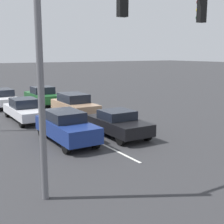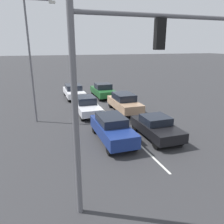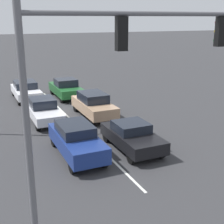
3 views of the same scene
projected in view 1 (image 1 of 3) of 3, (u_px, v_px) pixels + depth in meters
ground_plane at (42, 114)px, 22.87m from camera, size 240.00×240.00×0.00m
lane_stripe_left_divider at (57, 122)px, 20.29m from camera, size 0.12×18.16×0.01m
car_black_leftlane_front at (118, 123)px, 16.65m from camera, size 1.85×4.07×1.40m
car_navy_midlane_front at (66, 126)px, 15.52m from camera, size 1.72×4.47×1.57m
car_silver_midlane_second at (25, 110)px, 20.53m from camera, size 1.73×4.78×1.47m
car_tan_leftlane_second at (74, 105)px, 21.76m from camera, size 1.79×4.55×1.63m
car_darkgreen_leftlane_third at (43, 96)px, 26.67m from camera, size 1.90×4.43×1.59m
car_white_midlane_third at (2, 98)px, 25.70m from camera, size 1.89×4.56×1.47m
traffic_signal_gantry at (114, 32)px, 9.95m from camera, size 8.87×0.37×7.01m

